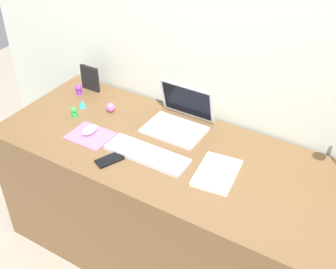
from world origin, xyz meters
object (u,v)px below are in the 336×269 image
(notebook_pad, at_px, (217,173))
(toy_figurine_purple, at_px, (79,89))
(keyboard, at_px, (147,154))
(toy_figurine_cyan, at_px, (82,104))
(mouse, at_px, (90,130))
(cell_phone, at_px, (110,160))
(toy_figurine_green, at_px, (74,112))
(laptop, at_px, (180,117))
(picture_frame, at_px, (90,78))
(toy_figurine_pink, at_px, (110,107))

(notebook_pad, height_order, toy_figurine_purple, toy_figurine_purple)
(keyboard, distance_m, toy_figurine_cyan, 0.57)
(keyboard, relative_size, mouse, 4.27)
(keyboard, height_order, toy_figurine_purple, toy_figurine_purple)
(cell_phone, bearing_deg, toy_figurine_green, 176.12)
(laptop, bearing_deg, notebook_pad, -36.90)
(mouse, distance_m, notebook_pad, 0.69)
(keyboard, relative_size, toy_figurine_cyan, 9.62)
(keyboard, height_order, picture_frame, picture_frame)
(notebook_pad, bearing_deg, mouse, 176.29)
(toy_figurine_purple, relative_size, toy_figurine_cyan, 1.43)
(picture_frame, bearing_deg, mouse, -51.46)
(cell_phone, distance_m, notebook_pad, 0.50)
(laptop, bearing_deg, toy_figurine_green, -157.67)
(mouse, height_order, toy_figurine_pink, toy_figurine_pink)
(notebook_pad, bearing_deg, keyboard, -179.03)
(toy_figurine_pink, xyz_separation_m, toy_figurine_green, (-0.14, -0.14, 0.00))
(cell_phone, relative_size, toy_figurine_purple, 2.10)
(toy_figurine_green, height_order, toy_figurine_cyan, toy_figurine_green)
(mouse, xyz_separation_m, toy_figurine_purple, (-0.30, 0.27, 0.01))
(picture_frame, bearing_deg, keyboard, -29.53)
(keyboard, height_order, cell_phone, keyboard)
(toy_figurine_cyan, bearing_deg, keyboard, -18.32)
(picture_frame, height_order, toy_figurine_cyan, picture_frame)
(toy_figurine_cyan, bearing_deg, toy_figurine_purple, 138.02)
(laptop, relative_size, notebook_pad, 1.25)
(toy_figurine_pink, xyz_separation_m, toy_figurine_purple, (-0.27, 0.05, 0.01))
(picture_frame, height_order, toy_figurine_green, picture_frame)
(toy_figurine_purple, bearing_deg, mouse, -41.76)
(laptop, bearing_deg, mouse, -140.27)
(toy_figurine_cyan, bearing_deg, toy_figurine_pink, 15.42)
(mouse, height_order, toy_figurine_cyan, toy_figurine_cyan)
(cell_phone, xyz_separation_m, toy_figurine_cyan, (-0.41, 0.30, 0.02))
(laptop, bearing_deg, cell_phone, -108.10)
(mouse, xyz_separation_m, toy_figurine_pink, (-0.03, 0.22, 0.00))
(toy_figurine_cyan, bearing_deg, mouse, -41.64)
(picture_frame, bearing_deg, notebook_pad, -17.47)
(toy_figurine_purple, xyz_separation_m, toy_figurine_cyan, (0.11, -0.10, -0.01))
(picture_frame, distance_m, toy_figurine_green, 0.29)
(notebook_pad, relative_size, toy_figurine_green, 4.29)
(keyboard, bearing_deg, notebook_pad, 8.32)
(mouse, relative_size, toy_figurine_green, 1.71)
(toy_figurine_green, distance_m, toy_figurine_cyan, 0.10)
(mouse, height_order, cell_phone, mouse)
(picture_frame, xyz_separation_m, toy_figurine_pink, (0.24, -0.13, -0.05))
(cell_phone, height_order, toy_figurine_cyan, toy_figurine_cyan)
(toy_figurine_green, bearing_deg, notebook_pad, -2.34)
(notebook_pad, height_order, toy_figurine_pink, toy_figurine_pink)
(cell_phone, relative_size, picture_frame, 0.85)
(cell_phone, distance_m, toy_figurine_pink, 0.42)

